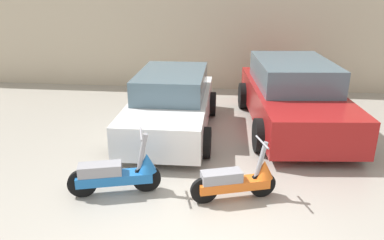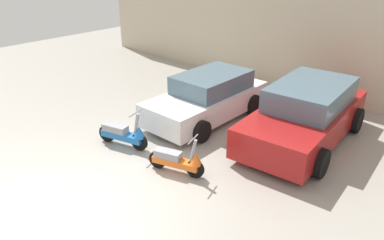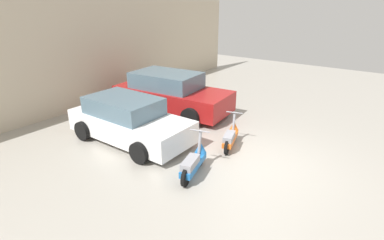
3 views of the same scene
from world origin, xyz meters
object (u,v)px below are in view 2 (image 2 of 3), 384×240
object	(u,v)px
car_rear_center	(306,114)
scooter_front_left	(124,133)
scooter_front_right	(178,160)
car_rear_left	(208,98)

from	to	relation	value
car_rear_center	scooter_front_left	bearing A→B (deg)	-48.25
scooter_front_left	scooter_front_right	bearing A→B (deg)	-14.58
scooter_front_left	scooter_front_right	world-z (taller)	scooter_front_left
scooter_front_right	car_rear_center	size ratio (longest dim) A/B	0.29
scooter_front_left	car_rear_center	xyz separation A→B (m)	(3.09, 3.36, 0.36)
scooter_front_left	car_rear_center	size ratio (longest dim) A/B	0.31
car_rear_left	scooter_front_right	bearing A→B (deg)	27.70
scooter_front_left	car_rear_center	distance (m)	4.58
scooter_front_left	car_rear_left	size ratio (longest dim) A/B	0.36
scooter_front_right	car_rear_left	size ratio (longest dim) A/B	0.33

